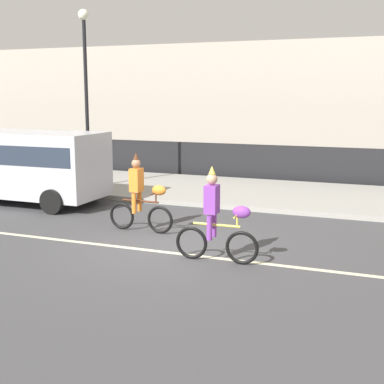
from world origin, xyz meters
name	(u,v)px	position (x,y,z in m)	size (l,w,h in m)	color
ground_plane	(168,245)	(0.00, 0.00, 0.00)	(80.00, 80.00, 0.00)	#424244
road_centre_line	(158,251)	(0.00, -0.50, 0.00)	(36.00, 0.14, 0.01)	beige
sidewalk_curb	(247,192)	(0.00, 6.50, 0.07)	(60.00, 5.00, 0.15)	#9E9B93
fence_line	(268,163)	(0.00, 9.40, 0.70)	(40.00, 0.08, 1.40)	black
building_backdrop	(235,102)	(-3.94, 18.00, 2.84)	(28.00, 8.00, 5.69)	#B2A899
parade_cyclist_orange	(141,197)	(-1.10, 0.89, 0.84)	(1.72, 0.50, 1.92)	black
parade_cyclist_purple	(217,220)	(1.38, -0.71, 0.84)	(1.72, 0.50, 1.92)	black
parked_van_silver	(26,162)	(-5.89, 2.70, 1.28)	(5.00, 2.22, 2.18)	silver
street_lamp_post	(86,73)	(-5.25, 5.17, 3.99)	(0.36, 0.36, 5.86)	black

